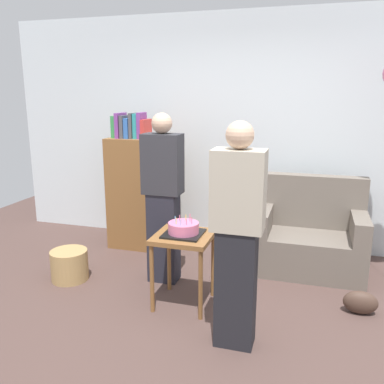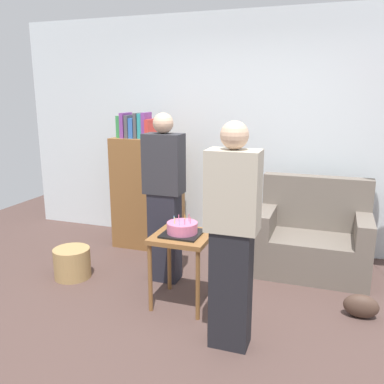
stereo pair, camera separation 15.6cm
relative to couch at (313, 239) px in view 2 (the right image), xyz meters
The scene contains 10 objects.
ground_plane 1.67m from the couch, 118.51° to the right, with size 8.00×8.00×0.00m, color #4C3833.
wall_back 1.42m from the couch, 141.82° to the left, with size 6.00×0.10×2.70m, color silver.
couch is the anchor object (origin of this frame).
bookshelf 1.94m from the couch, behind, with size 0.80×0.36×1.59m.
side_table 1.50m from the couch, 133.20° to the right, with size 0.48×0.48×0.64m.
birthday_cake 1.53m from the couch, 133.20° to the right, with size 0.32×0.32×0.17m.
person_blowing_candles 1.59m from the couch, 153.09° to the right, with size 0.36×0.22×1.63m.
person_holding_cake 1.68m from the couch, 107.37° to the right, with size 0.36×0.22×1.63m.
wicker_basket 2.45m from the couch, 156.95° to the right, with size 0.36×0.36×0.30m, color #A88451.
handbag 0.97m from the couch, 61.53° to the right, with size 0.28×0.14×0.20m, color #473328.
Camera 2 is at (0.93, -2.74, 1.80)m, focal length 38.50 mm.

